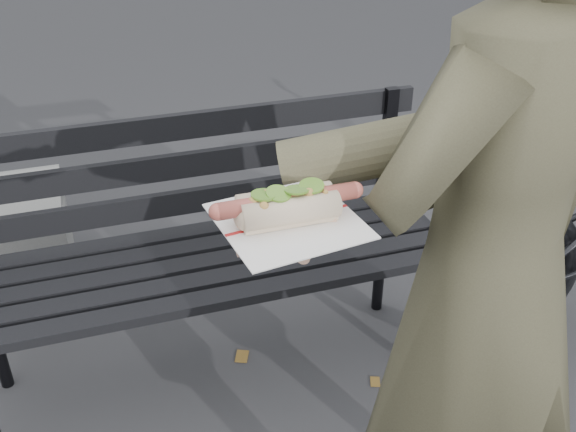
# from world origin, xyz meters

# --- Properties ---
(park_bench) EXTENTS (1.50, 0.44, 0.88)m
(park_bench) POSITION_xyz_m (0.07, 0.98, 0.52)
(park_bench) COLOR black
(park_bench) RESTS_ON ground
(person) EXTENTS (0.75, 0.61, 1.76)m
(person) POSITION_xyz_m (0.49, 0.11, 0.88)
(person) COLOR #47432F
(person) RESTS_ON ground
(held_hotdog) EXTENTS (0.64, 0.31, 0.20)m
(held_hotdog) POSITION_xyz_m (0.26, 0.08, 1.19)
(held_hotdog) COLOR #47432F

